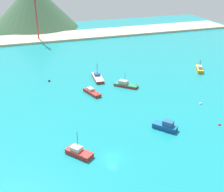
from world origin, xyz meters
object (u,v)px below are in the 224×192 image
fishing_boat_3 (79,152)px  fishing_boat_4 (92,92)px  fishing_boat_2 (199,69)px  fishing_boat_7 (166,126)px  fishing_boat_8 (98,77)px  buoy_2 (49,81)px  buoy_1 (201,104)px  radio_tower (36,8)px  buoy_0 (220,125)px  fishing_boat_1 (125,84)px

fishing_boat_3 → fishing_boat_4: fishing_boat_3 is taller
fishing_boat_2 → fishing_boat_7: fishing_boat_2 is taller
fishing_boat_8 → buoy_2: size_ratio=11.62×
fishing_boat_7 → buoy_1: 21.37m
radio_tower → fishing_boat_8: bearing=-78.0°
buoy_0 → buoy_2: bearing=129.6°
fishing_boat_2 → fishing_boat_4: (-49.66, -7.65, -0.26)m
fishing_boat_2 → buoy_2: bearing=171.6°
fishing_boat_1 → fishing_boat_4: bearing=-170.3°
fishing_boat_3 → fishing_boat_8: (18.89, 46.77, -0.05)m
fishing_boat_4 → fishing_boat_7: size_ratio=1.25×
fishing_boat_1 → fishing_boat_3: 44.87m
fishing_boat_3 → buoy_2: 50.64m
fishing_boat_2 → fishing_boat_1: bearing=-171.6°
fishing_boat_1 → fishing_boat_7: fishing_boat_1 is taller
fishing_boat_4 → fishing_boat_8: (6.03, 12.92, 0.04)m
fishing_boat_7 → fishing_boat_4: bearing=113.3°
fishing_boat_3 → fishing_boat_4: size_ratio=0.83×
fishing_boat_4 → fishing_boat_7: fishing_boat_7 is taller
fishing_boat_1 → radio_tower: bearing=105.6°
fishing_boat_1 → fishing_boat_2: (35.99, 5.31, 0.16)m
fishing_boat_3 → fishing_boat_4: bearing=69.2°
fishing_boat_3 → fishing_boat_7: fishing_boat_3 is taller
fishing_boat_7 → buoy_2: bearing=118.5°
fishing_boat_7 → fishing_boat_8: bearing=99.1°
fishing_boat_2 → fishing_boat_3: 75.04m
fishing_boat_7 → fishing_boat_8: (-6.91, 43.03, -0.31)m
fishing_boat_7 → fishing_boat_3: bearing=-171.8°
buoy_1 → buoy_2: size_ratio=0.87×
buoy_0 → fishing_boat_1: bearing=113.1°
fishing_boat_7 → buoy_1: (18.66, 10.38, -0.91)m
fishing_boat_7 → buoy_2: 53.38m
fishing_boat_4 → fishing_boat_8: bearing=65.0°
buoy_0 → radio_tower: size_ratio=0.02×
fishing_boat_2 → fishing_boat_7: (-36.72, -37.75, 0.09)m
buoy_0 → fishing_boat_4: bearing=130.9°
fishing_boat_8 → buoy_1: size_ratio=13.39×
buoy_0 → buoy_2: buoy_2 is taller
fishing_boat_2 → buoy_2: fishing_boat_2 is taller
fishing_boat_8 → fishing_boat_1: bearing=-54.2°
fishing_boat_3 → fishing_boat_8: 50.44m
buoy_0 → radio_tower: 122.96m
buoy_1 → radio_tower: (-40.36, 102.15, 18.43)m
buoy_0 → radio_tower: radio_tower is taller
fishing_boat_3 → buoy_0: fishing_boat_3 is taller
buoy_0 → buoy_1: (2.80, 13.47, 0.00)m
fishing_boat_1 → buoy_2: size_ratio=9.04×
fishing_boat_4 → buoy_2: 20.96m
fishing_boat_1 → fishing_boat_7: bearing=-91.3°
fishing_boat_4 → fishing_boat_8: size_ratio=0.80×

